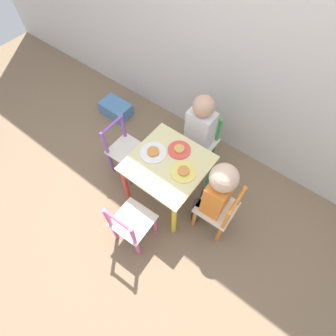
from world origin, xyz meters
The scene contains 12 objects.
ground_plane centered at (0.00, 0.00, 0.00)m, with size 6.00×6.00×0.00m, color #7F664C.
kids_table centered at (0.00, 0.00, 0.40)m, with size 0.53×0.53×0.48m.
chair_orange centered at (0.45, 0.02, 0.26)m, with size 0.27×0.27×0.52m.
chair_green centered at (0.00, 0.45, 0.26)m, with size 0.26×0.26×0.52m.
chair_purple centered at (-0.45, 0.00, 0.26)m, with size 0.26×0.26×0.52m.
chair_pink centered at (0.02, -0.45, 0.26)m, with size 0.27×0.27×0.52m.
child_right centered at (0.39, 0.01, 0.47)m, with size 0.23×0.21×0.76m.
child_back centered at (0.00, 0.39, 0.46)m, with size 0.20×0.21×0.78m.
plate_right centered at (0.13, 0.00, 0.49)m, with size 0.18×0.18×0.03m.
plate_back centered at (0.00, 0.13, 0.49)m, with size 0.17×0.17×0.03m.
plate_left centered at (-0.13, 0.00, 0.49)m, with size 0.19×0.19×0.03m.
storage_bin centered at (-0.99, 0.42, 0.07)m, with size 0.30×0.20×0.13m.
Camera 1 is at (0.62, -0.80, 2.00)m, focal length 28.00 mm.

